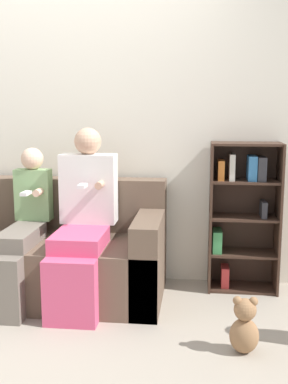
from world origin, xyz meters
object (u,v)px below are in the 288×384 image
object	(u,v)px
couch	(45,256)
teddy_bear	(244,327)
child_seated	(22,228)
bookshelf	(242,212)
adult_seated	(83,216)

from	to	relation	value
couch	teddy_bear	xyz separation A→B (m)	(1.40, -0.74, -0.14)
child_seated	teddy_bear	distance (m)	1.66
bookshelf	couch	bearing A→B (deg)	-168.49
couch	teddy_bear	bearing A→B (deg)	-27.75
child_seated	bookshelf	bearing A→B (deg)	16.19
adult_seated	child_seated	world-z (taller)	adult_seated
couch	bookshelf	distance (m)	1.52
adult_seated	child_seated	distance (m)	0.44
bookshelf	teddy_bear	xyz separation A→B (m)	(-0.06, -1.04, -0.44)
couch	child_seated	bearing A→B (deg)	-124.35
adult_seated	couch	bearing A→B (deg)	160.22
child_seated	teddy_bear	bearing A→B (deg)	-20.99
adult_seated	bookshelf	world-z (taller)	adult_seated
teddy_bear	couch	bearing A→B (deg)	152.25
couch	adult_seated	bearing A→B (deg)	-19.78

